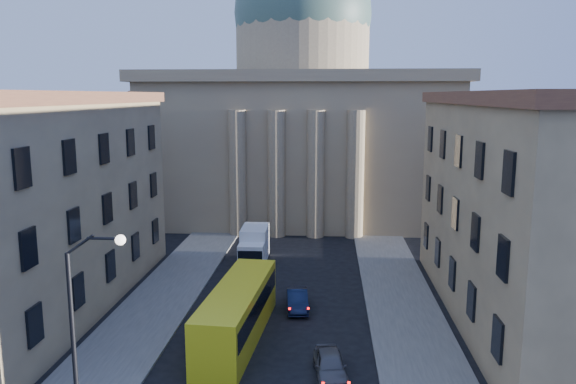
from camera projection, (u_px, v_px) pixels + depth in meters
The scene contains 10 objects.
sidewalk_left at pixel (135, 332), 34.51m from camera, with size 5.00×60.00×0.15m, color #5B5853.
sidewalk_right at pixel (414, 341), 33.30m from camera, with size 5.00×60.00×0.15m, color #5B5853.
church at pixel (302, 116), 68.72m from camera, with size 68.02×28.76×36.60m.
building_left at pixel (27, 201), 37.79m from camera, with size 11.60×26.60×14.70m.
building_right at pixel (546, 208), 35.38m from camera, with size 11.60×26.60×14.70m.
street_lamp at pixel (84, 315), 23.68m from camera, with size 2.62×0.44×8.83m.
car_right_far at pixel (330, 365), 29.02m from camera, with size 1.59×3.96×1.35m, color #525157.
car_right_distant at pixel (297, 300), 38.33m from camera, with size 1.39×3.99×1.32m, color #0E1733.
city_bus at pixel (238, 311), 33.51m from camera, with size 3.49×11.64×3.23m.
box_truck at pixel (254, 247), 48.69m from camera, with size 2.28×5.59×3.05m.
Camera 1 is at (3.27, -13.77, 14.46)m, focal length 35.00 mm.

